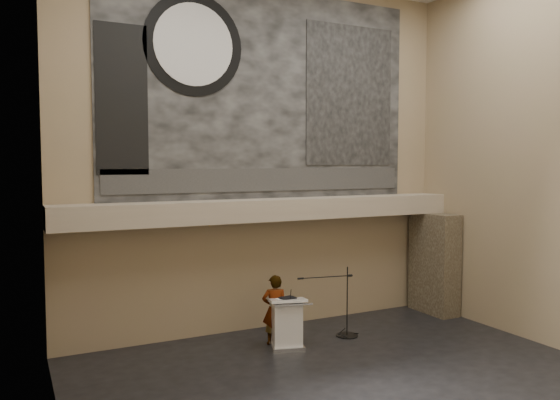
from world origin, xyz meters
TOP-DOWN VIEW (x-y plane):
  - floor at (0.00, 0.00)m, footprint 10.00×10.00m
  - wall_back at (0.00, 4.00)m, footprint 10.00×0.02m
  - wall_left at (-5.00, 0.00)m, footprint 0.02×8.00m
  - wall_right at (5.00, 0.00)m, footprint 0.02×8.00m
  - soffit at (0.00, 3.60)m, footprint 10.00×0.80m
  - sprinkler_left at (-1.60, 3.55)m, footprint 0.04×0.04m
  - sprinkler_right at (1.90, 3.55)m, footprint 0.04×0.04m
  - banner at (0.00, 3.97)m, footprint 8.00×0.05m
  - banner_text_strip at (0.00, 3.93)m, footprint 7.76×0.02m
  - banner_clock_rim at (-1.80, 3.93)m, footprint 2.30×0.02m
  - banner_clock_face at (-1.80, 3.91)m, footprint 1.84×0.02m
  - banner_building_print at (2.40, 3.93)m, footprint 2.60×0.02m
  - banner_brick_print at (-3.40, 3.93)m, footprint 1.10×0.02m
  - stone_pier at (4.65, 3.15)m, footprint 0.60×1.40m
  - lectern at (-0.25, 2.35)m, footprint 0.91×0.76m
  - binder at (-0.24, 2.34)m, footprint 0.36×0.31m
  - papers at (-0.35, 2.34)m, footprint 0.26×0.33m
  - speaker_person at (-0.37, 2.73)m, footprint 0.66×0.55m
  - mic_stand at (1.36, 2.49)m, footprint 1.45×0.52m

SIDE VIEW (x-z plane):
  - floor at x=0.00m, z-range 0.00..0.00m
  - mic_stand at x=1.36m, z-range -0.58..1.06m
  - lectern at x=-0.25m, z-range -0.02..1.12m
  - speaker_person at x=-0.37m, z-range 0.00..1.57m
  - papers at x=-0.35m, z-range 1.10..1.10m
  - binder at x=-0.24m, z-range 1.10..1.14m
  - stone_pier at x=4.65m, z-range 0.00..2.70m
  - sprinkler_left at x=-1.60m, z-range 2.64..2.70m
  - sprinkler_right at x=1.90m, z-range 2.64..2.70m
  - soffit at x=0.00m, z-range 2.70..3.20m
  - banner_text_strip at x=0.00m, z-range 3.38..3.93m
  - wall_back at x=0.00m, z-range 0.00..8.50m
  - wall_left at x=-5.00m, z-range 0.00..8.50m
  - wall_right at x=5.00m, z-range 0.00..8.50m
  - banner_brick_print at x=-3.40m, z-range 3.80..7.00m
  - banner at x=0.00m, z-range 3.20..8.20m
  - banner_building_print at x=2.40m, z-range 4.00..7.60m
  - banner_clock_rim at x=-1.80m, z-range 5.55..7.85m
  - banner_clock_face at x=-1.80m, z-range 5.78..7.62m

